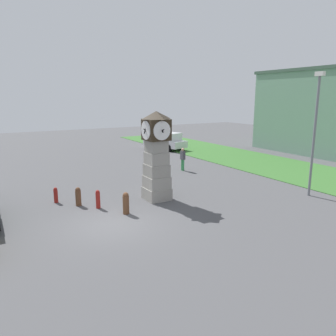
{
  "coord_description": "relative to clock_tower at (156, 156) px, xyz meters",
  "views": [
    {
      "loc": [
        13.19,
        -4.86,
        5.62
      ],
      "look_at": [
        -0.91,
        3.38,
        2.05
      ],
      "focal_mm": 35.0,
      "sensor_mm": 36.0,
      "label": 1
    }
  ],
  "objects": [
    {
      "name": "ground_plane",
      "position": [
        2.27,
        -3.44,
        -2.43
      ],
      "size": [
        88.17,
        88.17,
        0.0
      ],
      "primitive_type": "plane",
      "color": "#4C4C4F"
    },
    {
      "name": "clock_tower",
      "position": [
        0.0,
        0.0,
        0.0
      ],
      "size": [
        1.66,
        1.53,
        4.87
      ],
      "color": "gray",
      "rests_on": "ground_plane"
    },
    {
      "name": "bollard_near_tower",
      "position": [
        -2.2,
        -5.0,
        -2.0
      ],
      "size": [
        0.21,
        0.21,
        0.85
      ],
      "color": "maroon",
      "rests_on": "ground_plane"
    },
    {
      "name": "bollard_mid_row",
      "position": [
        -1.1,
        -4.08,
        -1.93
      ],
      "size": [
        0.29,
        0.29,
        1.0
      ],
      "color": "brown",
      "rests_on": "ground_plane"
    },
    {
      "name": "bollard_far_row",
      "position": [
        -0.19,
        -3.32,
        -1.95
      ],
      "size": [
        0.23,
        0.23,
        0.96
      ],
      "color": "maroon",
      "rests_on": "ground_plane"
    },
    {
      "name": "bollard_end_row",
      "position": [
        1.31,
        -2.41,
        -1.88
      ],
      "size": [
        0.31,
        0.31,
        1.09
      ],
      "color": "brown",
      "rests_on": "ground_plane"
    },
    {
      "name": "pickup_truck",
      "position": [
        -15.13,
        9.19,
        -1.51
      ],
      "size": [
        5.25,
        3.18,
        1.85
      ],
      "color": "silver",
      "rests_on": "ground_plane"
    },
    {
      "name": "pedestrian_near_bench",
      "position": [
        -5.37,
        5.19,
        -1.42
      ],
      "size": [
        0.41,
        0.25,
        1.77
      ],
      "color": "#338C4C",
      "rests_on": "ground_plane"
    },
    {
      "name": "street_lamp_near_road",
      "position": [
        3.83,
        7.96,
        1.54
      ],
      "size": [
        0.5,
        0.24,
        6.94
      ],
      "color": "slate",
      "rests_on": "ground_plane"
    },
    {
      "name": "warehouse_blue_far",
      "position": [
        -5.3,
        22.51,
        1.72
      ],
      "size": [
        13.25,
        8.26,
        8.29
      ],
      "color": "gray",
      "rests_on": "ground_plane"
    },
    {
      "name": "grass_verge_far",
      "position": [
        -1.26,
        12.72,
        -2.41
      ],
      "size": [
        52.9,
        7.25,
        0.04
      ],
      "primitive_type": "cube",
      "color": "#386B2D",
      "rests_on": "ground_plane"
    }
  ]
}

